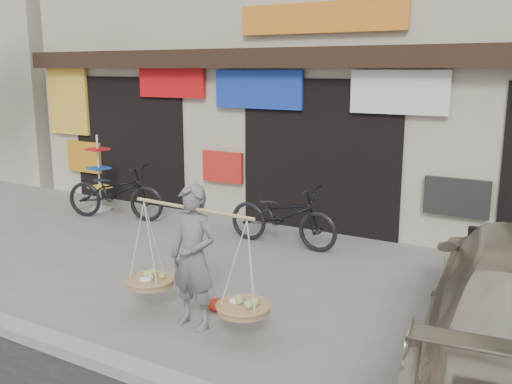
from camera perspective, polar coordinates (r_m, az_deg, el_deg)
The scene contains 9 objects.
ground at distance 7.55m, azimuth -5.20°, elevation -10.11°, with size 70.00×70.00×0.00m, color gray.
kerb at distance 6.18m, azimuth -16.52°, elevation -15.31°, with size 70.00×0.25×0.12m, color gray.
shophouse_block at distance 12.76m, azimuth 12.15°, elevation 14.58°, with size 14.00×6.32×7.00m.
neighbor_west at distance 21.69m, azimuth -24.20°, elevation 11.54°, with size 12.00×7.00×6.00m, color #B9B099.
street_vendor at distance 6.42m, azimuth -6.28°, elevation -7.05°, with size 1.92×0.65×1.64m.
bike_0 at distance 11.35m, azimuth -13.89°, elevation 0.01°, with size 0.71×2.03×1.06m, color black.
bike_2 at distance 9.36m, azimuth 2.67°, elevation -2.35°, with size 0.68×1.95×1.02m, color black.
display_rack at distance 12.12m, azimuth -15.39°, elevation 1.15°, with size 0.43×0.43×1.56m.
red_bag at distance 7.03m, azimuth -3.72°, elevation -11.21°, with size 0.31×0.25×0.14m, color red.
Camera 1 is at (4.13, -5.64, 2.86)m, focal length 40.00 mm.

